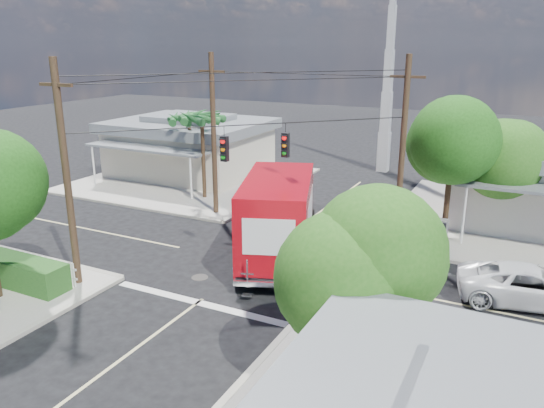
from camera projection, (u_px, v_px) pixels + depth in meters
The scene contains 17 objects.
ground at pixel (252, 262), 23.82m from camera, with size 120.00×120.00×0.00m, color black.
sidewalk_ne at pixel (527, 225), 28.45m from camera, with size 14.12×14.12×0.14m.
sidewalk_nw at pixel (191, 180), 37.76m from camera, with size 14.12×14.12×0.14m.
road_markings at pixel (236, 274), 22.56m from camera, with size 32.00×32.00×0.01m.
building_nw at pixel (190, 145), 38.97m from camera, with size 10.80×10.20×4.30m.
radio_tower at pixel (387, 97), 39.06m from camera, with size 0.80×0.80×17.00m.
tree_ne_front at pixel (453, 146), 25.12m from camera, with size 4.21×4.14×6.66m.
tree_ne_back at pixel (513, 155), 26.06m from camera, with size 3.77×3.66×5.82m.
tree_se at pixel (356, 266), 13.45m from camera, with size 3.67×3.54×5.62m.
palm_nw_front at pixel (202, 119), 31.97m from camera, with size 3.01×3.08×5.59m.
palm_nw_back at pixel (189, 120), 34.22m from camera, with size 3.01×3.08×5.19m.
utility_poles at pixel (238, 151), 24.51m from camera, with size 12.00×10.68×9.00m.
picket_fence at pixel (24, 262), 22.17m from camera, with size 5.94×0.06×1.00m.
hedge_sw at pixel (4, 268), 21.57m from camera, with size 6.20×1.20×1.10m, color #1E4F1D.
vending_boxes at pixel (428, 228), 26.14m from camera, with size 1.90×0.50×1.10m.
delivery_truck at pixel (279, 215), 23.93m from camera, with size 5.57×9.38×3.91m.
parked_car at pixel (531, 285), 19.89m from camera, with size 2.43×5.26×1.46m, color silver.
Camera 1 is at (10.65, -19.29, 9.48)m, focal length 35.00 mm.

